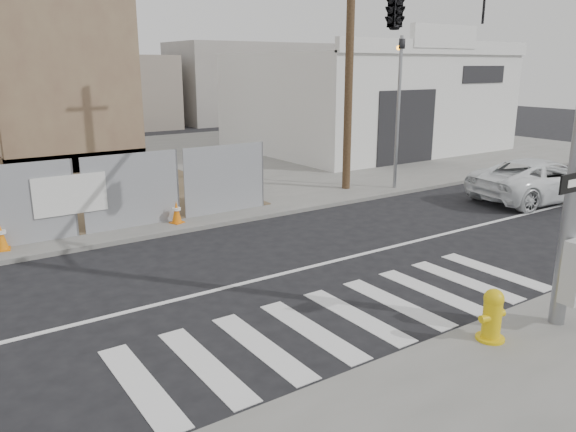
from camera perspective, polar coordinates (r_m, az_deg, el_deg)
ground at (r=12.14m, az=-0.91°, el=-5.99°), size 100.00×100.00×0.00m
sidewalk_far at (r=24.65m, az=-19.25°, el=4.20°), size 50.00×20.00×0.12m
signal_pole at (r=11.46m, az=15.98°, el=16.61°), size 0.96×5.87×7.00m
far_signal_pole at (r=20.03m, az=11.22°, el=12.30°), size 0.16×0.20×5.60m
concrete_wall_right at (r=24.24m, az=-21.15°, el=11.79°), size 5.50×1.30×8.00m
auto_shop at (r=30.26m, az=7.81°, el=11.51°), size 12.00×10.20×5.95m
utility_pole_right at (r=19.66m, az=6.31°, el=17.46°), size 1.60×0.28×10.00m
fire_hydrant at (r=9.58m, az=20.04°, el=-9.42°), size 0.55×0.55×0.86m
suv at (r=20.38m, az=24.33°, el=3.38°), size 5.27×2.96×1.39m
traffic_cone_c at (r=14.88m, az=-27.17°, el=-1.86°), size 0.41×0.41×0.69m
traffic_cone_d at (r=15.82m, az=-11.26°, el=0.37°), size 0.41×0.41×0.62m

